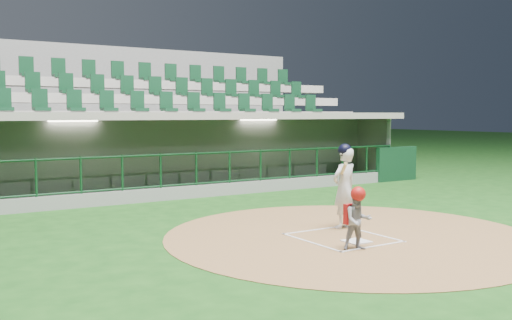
{
  "coord_description": "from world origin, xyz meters",
  "views": [
    {
      "loc": [
        -7.02,
        -8.45,
        2.35
      ],
      "look_at": [
        -0.11,
        2.6,
        1.3
      ],
      "focal_mm": 40.0,
      "sensor_mm": 36.0,
      "label": 1
    }
  ],
  "objects": [
    {
      "name": "batter",
      "position": [
        0.65,
        0.41,
        0.89
      ],
      "size": [
        0.87,
        0.88,
        1.74
      ],
      "color": "silver",
      "rests_on": "dirt_circle"
    },
    {
      "name": "home_plate",
      "position": [
        0.0,
        -0.7,
        0.02
      ],
      "size": [
        0.43,
        0.43,
        0.02
      ],
      "primitive_type": "cube",
      "color": "white",
      "rests_on": "dirt_circle"
    },
    {
      "name": "catcher",
      "position": [
        -0.4,
        -1.16,
        0.56
      ],
      "size": [
        0.6,
        0.54,
        1.1
      ],
      "color": "gray",
      "rests_on": "dirt_circle"
    },
    {
      "name": "batter_box_chalk",
      "position": [
        0.0,
        -0.3,
        0.02
      ],
      "size": [
        1.55,
        1.8,
        0.01
      ],
      "color": "white",
      "rests_on": "ground"
    },
    {
      "name": "dugout_structure",
      "position": [
        0.03,
        7.8,
        0.97
      ],
      "size": [
        16.4,
        3.7,
        3.0
      ],
      "color": "slate",
      "rests_on": "ground"
    },
    {
      "name": "dirt_circle",
      "position": [
        0.3,
        -0.2,
        0.01
      ],
      "size": [
        7.2,
        7.2,
        0.01
      ],
      "primitive_type": "cylinder",
      "color": "brown",
      "rests_on": "ground"
    },
    {
      "name": "seating_deck",
      "position": [
        0.0,
        10.91,
        1.42
      ],
      "size": [
        17.0,
        6.72,
        5.15
      ],
      "color": "slate",
      "rests_on": "ground"
    },
    {
      "name": "ground",
      "position": [
        0.0,
        0.0,
        0.0
      ],
      "size": [
        120.0,
        120.0,
        0.0
      ],
      "primitive_type": "plane",
      "color": "#154313",
      "rests_on": "ground"
    }
  ]
}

